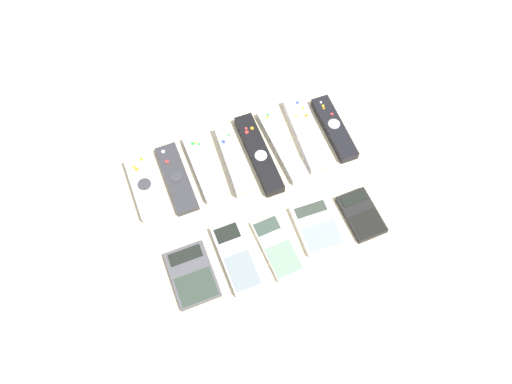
{
  "coord_description": "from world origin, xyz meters",
  "views": [
    {
      "loc": [
        -0.17,
        -0.42,
        0.98
      ],
      "look_at": [
        0.0,
        0.03,
        0.01
      ],
      "focal_mm": 35.0,
      "sensor_mm": 36.0,
      "label": 1
    }
  ],
  "objects": [
    {
      "name": "ground_plane",
      "position": [
        0.0,
        0.0,
        0.0
      ],
      "size": [
        3.0,
        3.0,
        0.0
      ],
      "primitive_type": "plane",
      "color": "beige"
    },
    {
      "name": "remote_0",
      "position": [
        -0.22,
        0.12,
        0.01
      ],
      "size": [
        0.06,
        0.15,
        0.03
      ],
      "rotation": [
        0.0,
        0.0,
        0.02
      ],
      "color": "#B7B7BC",
      "rests_on": "ground_plane"
    },
    {
      "name": "remote_1",
      "position": [
        -0.15,
        0.12,
        0.01
      ],
      "size": [
        0.05,
        0.17,
        0.02
      ],
      "rotation": [
        0.0,
        0.0,
        0.02
      ],
      "color": "#333338",
      "rests_on": "ground_plane"
    },
    {
      "name": "remote_2",
      "position": [
        -0.08,
        0.13,
        0.01
      ],
      "size": [
        0.06,
        0.17,
        0.02
      ],
      "rotation": [
        0.0,
        0.0,
        0.03
      ],
      "color": "#B7B7BC",
      "rests_on": "ground_plane"
    },
    {
      "name": "remote_3",
      "position": [
        -0.02,
        0.12,
        0.01
      ],
      "size": [
        0.05,
        0.18,
        0.03
      ],
      "rotation": [
        0.0,
        0.0,
        -0.04
      ],
      "color": "#B7B7BC",
      "rests_on": "ground_plane"
    },
    {
      "name": "remote_4",
      "position": [
        0.04,
        0.12,
        0.01
      ],
      "size": [
        0.04,
        0.21,
        0.03
      ],
      "rotation": [
        0.0,
        0.0,
        0.01
      ],
      "color": "black",
      "rests_on": "ground_plane"
    },
    {
      "name": "remote_5",
      "position": [
        0.1,
        0.12,
        0.01
      ],
      "size": [
        0.05,
        0.2,
        0.02
      ],
      "rotation": [
        0.0,
        0.0,
        0.06
      ],
      "color": "white",
      "rests_on": "ground_plane"
    },
    {
      "name": "remote_6",
      "position": [
        0.16,
        0.13,
        0.01
      ],
      "size": [
        0.06,
        0.2,
        0.02
      ],
      "rotation": [
        0.0,
        0.0,
        -0.06
      ],
      "color": "#B7B7BC",
      "rests_on": "ground_plane"
    },
    {
      "name": "remote_7",
      "position": [
        0.23,
        0.12,
        0.01
      ],
      "size": [
        0.04,
        0.18,
        0.02
      ],
      "rotation": [
        0.0,
        0.0,
        -0.0
      ],
      "color": "black",
      "rests_on": "ground_plane"
    },
    {
      "name": "calculator_0",
      "position": [
        -0.18,
        -0.1,
        0.01
      ],
      "size": [
        0.09,
        0.12,
        0.02
      ],
      "rotation": [
        0.0,
        0.0,
        0.02
      ],
      "color": "#4C4C51",
      "rests_on": "ground_plane"
    },
    {
      "name": "calculator_1",
      "position": [
        -0.09,
        -0.09,
        0.01
      ],
      "size": [
        0.07,
        0.15,
        0.02
      ],
      "rotation": [
        0.0,
        0.0,
        0.03
      ],
      "color": "#B2B2B7",
      "rests_on": "ground_plane"
    },
    {
      "name": "calculator_2",
      "position": [
        -0.0,
        -0.1,
        0.01
      ],
      "size": [
        0.07,
        0.14,
        0.01
      ],
      "rotation": [
        0.0,
        0.0,
        0.07
      ],
      "color": "beige",
      "rests_on": "ground_plane"
    },
    {
      "name": "calculator_3",
      "position": [
        0.09,
        -0.09,
        0.01
      ],
      "size": [
        0.09,
        0.11,
        0.02
      ],
      "rotation": [
        0.0,
        0.0,
        -0.02
      ],
      "color": "silver",
      "rests_on": "ground_plane"
    },
    {
      "name": "calculator_4",
      "position": [
        0.19,
        -0.1,
        0.01
      ],
      "size": [
        0.07,
        0.11,
        0.02
      ],
      "rotation": [
        0.0,
        0.0,
        0.04
      ],
      "color": "black",
      "rests_on": "ground_plane"
    }
  ]
}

